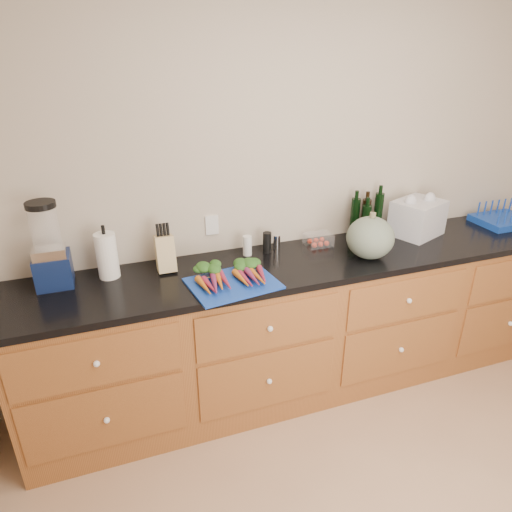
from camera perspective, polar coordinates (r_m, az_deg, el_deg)
name	(u,v)px	position (r m, az deg, el deg)	size (l,w,h in m)	color
wall_back	(300,186)	(2.97, 5.57, 8.70)	(4.10, 0.05, 2.60)	beige
cabinets	(316,325)	(3.06, 7.51, -8.51)	(3.60, 0.64, 0.90)	brown
countertop	(320,260)	(2.83, 7.99, -0.49)	(3.64, 0.62, 0.04)	black
cutting_board	(233,283)	(2.48, -2.91, -3.44)	(0.46, 0.35, 0.01)	#133BAA
carrots	(230,275)	(2.50, -3.22, -2.40)	(0.39, 0.29, 0.06)	#CB6817
squash	(370,238)	(2.83, 14.10, 2.24)	(0.29, 0.29, 0.26)	#546554
blender_appliance	(50,250)	(2.62, -24.40, 0.67)	(0.19, 0.19, 0.47)	#0F1D48
paper_towel	(107,256)	(2.63, -18.13, 0.04)	(0.11, 0.11, 0.26)	white
knife_block	(165,253)	(2.64, -11.28, 0.32)	(0.10, 0.10, 0.21)	tan
grinder_salt	(247,246)	(2.80, -1.09, 1.31)	(0.05, 0.05, 0.12)	white
grinder_pepper	(267,242)	(2.84, 1.39, 1.72)	(0.05, 0.05, 0.13)	black
canister_chrome	(277,243)	(2.86, 2.59, 1.65)	(0.05, 0.05, 0.11)	white
tomato_box	(318,240)	(2.97, 7.81, 2.03)	(0.16, 0.13, 0.08)	white
bottles	(366,218)	(3.15, 13.60, 4.68)	(0.24, 0.12, 0.29)	black
grocery_bag	(417,218)	(3.28, 19.53, 4.51)	(0.32, 0.26, 0.24)	silver
dish_rack	(503,219)	(3.77, 28.50, 4.13)	(0.38, 0.30, 0.15)	#123AA3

